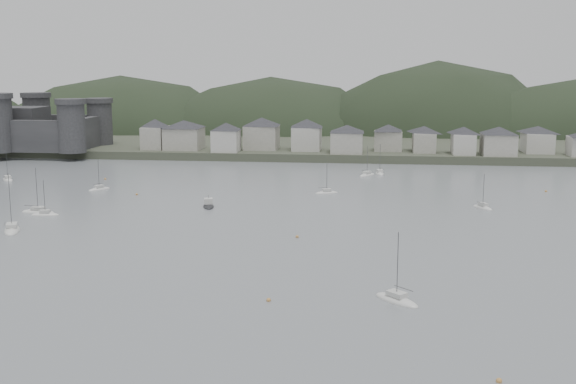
# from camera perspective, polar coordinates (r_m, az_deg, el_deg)

# --- Properties ---
(ground) EXTENTS (900.00, 900.00, 0.00)m
(ground) POSITION_cam_1_polar(r_m,az_deg,el_deg) (96.28, -5.39, -11.36)
(ground) COLOR slate
(ground) RESTS_ON ground
(far_shore_land) EXTENTS (900.00, 250.00, 3.00)m
(far_shore_land) POSITION_cam_1_polar(r_m,az_deg,el_deg) (384.48, 3.89, 5.05)
(far_shore_land) COLOR #383D2D
(far_shore_land) RESTS_ON ground
(forested_ridge) EXTENTS (851.55, 103.94, 102.57)m
(forested_ridge) POSITION_cam_1_polar(r_m,az_deg,el_deg) (360.22, 4.43, 2.66)
(forested_ridge) COLOR black
(forested_ridge) RESTS_ON ground
(castle) EXTENTS (66.00, 43.00, 20.00)m
(castle) POSITION_cam_1_polar(r_m,az_deg,el_deg) (302.43, -20.75, 4.86)
(castle) COLOR #2F2F32
(castle) RESTS_ON far_shore_land
(waterfront_town) EXTENTS (451.48, 28.46, 12.92)m
(waterfront_town) POSITION_cam_1_polar(r_m,az_deg,el_deg) (273.94, 13.34, 4.28)
(waterfront_town) COLOR #99978C
(waterfront_town) RESTS_ON far_shore_land
(sailboat_lead) EXTENTS (5.86, 6.75, 9.35)m
(sailboat_lead) POSITION_cam_1_polar(r_m,az_deg,el_deg) (211.06, -14.86, 0.22)
(sailboat_lead) COLOR silver
(sailboat_lead) RESTS_ON ground
(moored_fleet) EXTENTS (255.47, 170.79, 13.53)m
(moored_fleet) POSITION_cam_1_polar(r_m,az_deg,el_deg) (155.78, -5.85, -2.93)
(moored_fleet) COLOR silver
(moored_fleet) RESTS_ON ground
(motor_launch_far) EXTENTS (4.48, 7.83, 3.78)m
(motor_launch_far) POSITION_cam_1_polar(r_m,az_deg,el_deg) (180.38, -6.38, -1.11)
(motor_launch_far) COLOR black
(motor_launch_far) RESTS_ON ground
(mooring_buoys) EXTENTS (163.79, 134.67, 0.70)m
(mooring_buoys) POSITION_cam_1_polar(r_m,az_deg,el_deg) (152.45, 0.90, -3.17)
(mooring_buoys) COLOR #C28740
(mooring_buoys) RESTS_ON ground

